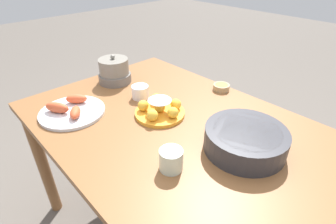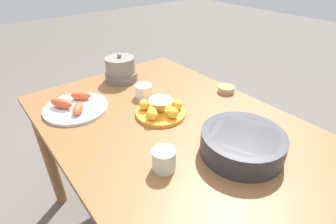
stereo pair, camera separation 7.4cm
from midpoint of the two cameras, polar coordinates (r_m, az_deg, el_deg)
name	(u,v)px [view 2 (the right image)]	position (r m, az deg, el deg)	size (l,w,h in m)	color
dining_table	(175,144)	(1.14, 3.51, -7.08)	(1.36, 0.91, 0.75)	brown
cake_plate	(161,109)	(1.14, 0.26, 0.64)	(0.22, 0.22, 0.08)	gold
serving_bowl	(242,143)	(0.97, 18.02, -6.45)	(0.29, 0.29, 0.09)	#2D2D33
sauce_bowl	(226,89)	(1.38, 14.10, 4.85)	(0.08, 0.08, 0.03)	tan
seafood_platter	(75,106)	(1.25, -18.06, 1.21)	(0.28, 0.28, 0.06)	silver
cup_near	(164,160)	(0.87, 1.60, -10.39)	(0.08, 0.08, 0.08)	beige
cup_far	(144,91)	(1.29, -3.66, 4.56)	(0.08, 0.08, 0.06)	white
warming_pot	(121,70)	(1.46, -8.82, 9.11)	(0.18, 0.18, 0.15)	#66605B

